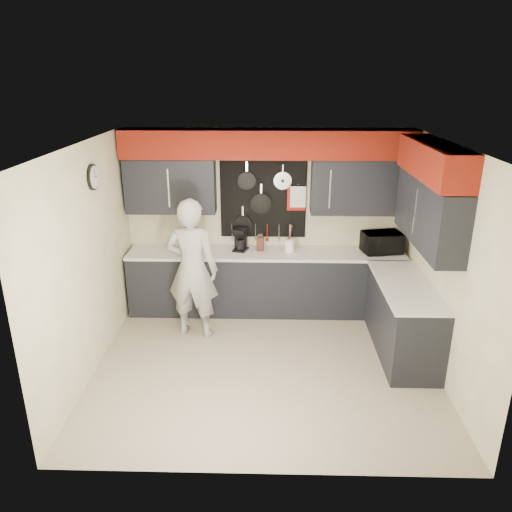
{
  "coord_description": "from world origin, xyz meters",
  "views": [
    {
      "loc": [
        0.03,
        -5.18,
        3.31
      ],
      "look_at": [
        -0.12,
        0.5,
        1.2
      ],
      "focal_mm": 35.0,
      "sensor_mm": 36.0,
      "label": 1
    }
  ],
  "objects_px": {
    "knife_block": "(260,244)",
    "utensil_crock": "(290,245)",
    "person": "(192,269)",
    "microwave": "(382,243)",
    "coffee_maker": "(241,239)"
  },
  "relations": [
    {
      "from": "coffee_maker",
      "to": "microwave",
      "type": "bearing_deg",
      "value": 15.32
    },
    {
      "from": "coffee_maker",
      "to": "person",
      "type": "relative_size",
      "value": 0.17
    },
    {
      "from": "knife_block",
      "to": "utensil_crock",
      "type": "height_order",
      "value": "knife_block"
    },
    {
      "from": "utensil_crock",
      "to": "person",
      "type": "bearing_deg",
      "value": -149.88
    },
    {
      "from": "knife_block",
      "to": "utensil_crock",
      "type": "xyz_separation_m",
      "value": [
        0.41,
        -0.02,
        -0.01
      ]
    },
    {
      "from": "utensil_crock",
      "to": "coffee_maker",
      "type": "relative_size",
      "value": 0.55
    },
    {
      "from": "knife_block",
      "to": "person",
      "type": "relative_size",
      "value": 0.11
    },
    {
      "from": "knife_block",
      "to": "coffee_maker",
      "type": "relative_size",
      "value": 0.62
    },
    {
      "from": "microwave",
      "to": "utensil_crock",
      "type": "distance_m",
      "value": 1.29
    },
    {
      "from": "knife_block",
      "to": "coffee_maker",
      "type": "xyz_separation_m",
      "value": [
        -0.28,
        0.03,
        0.07
      ]
    },
    {
      "from": "coffee_maker",
      "to": "person",
      "type": "xyz_separation_m",
      "value": [
        -0.58,
        -0.79,
        -0.16
      ]
    },
    {
      "from": "coffee_maker",
      "to": "knife_block",
      "type": "bearing_deg",
      "value": 10.22
    },
    {
      "from": "microwave",
      "to": "knife_block",
      "type": "bearing_deg",
      "value": 167.9
    },
    {
      "from": "utensil_crock",
      "to": "person",
      "type": "height_order",
      "value": "person"
    },
    {
      "from": "knife_block",
      "to": "person",
      "type": "bearing_deg",
      "value": -130.9
    }
  ]
}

